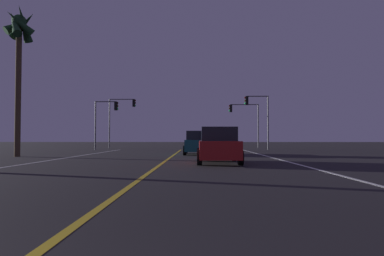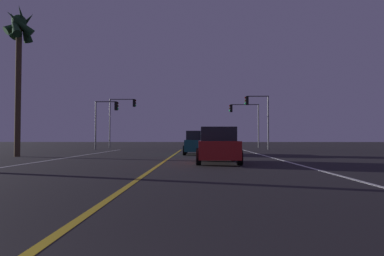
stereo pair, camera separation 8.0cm
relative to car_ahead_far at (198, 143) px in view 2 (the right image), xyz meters
The scene contains 10 objects.
lane_edge_right 11.33m from the car_ahead_far, 66.36° to the right, with size 0.16×39.71×0.01m, color silver.
lane_edge_left 13.06m from the car_ahead_far, 127.38° to the right, with size 0.16×39.71×0.01m, color silver.
lane_center_divider 10.52m from the car_ahead_far, 99.26° to the right, with size 0.16×39.71×0.01m, color gold.
car_ahead_far is the anchor object (origin of this frame).
car_lead_same_lane 8.36m from the car_ahead_far, 83.36° to the right, with size 2.02×4.30×1.70m.
traffic_light_near_right 12.16m from the car_ahead_far, 58.56° to the left, with size 2.49×0.36×5.55m.
traffic_light_near_left 14.06m from the car_ahead_far, 133.41° to the left, with size 2.46×0.36×5.02m.
traffic_light_far_right 16.74m from the car_ahead_far, 70.40° to the left, with size 3.58×0.36×5.25m.
traffic_light_far_left 18.34m from the car_ahead_far, 120.53° to the left, with size 3.26×0.36×5.91m.
palm_tree_left_mid 13.77m from the car_ahead_far, 164.89° to the right, with size 2.27×2.14×9.72m.
Camera 2 is at (1.75, 0.05, 1.20)m, focal length 31.04 mm.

